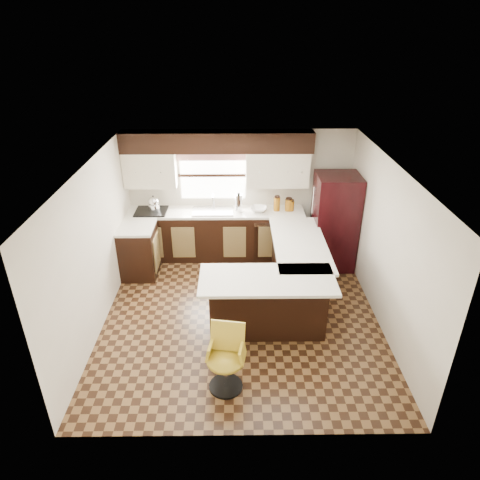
{
  "coord_description": "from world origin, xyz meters",
  "views": [
    {
      "loc": [
        -0.08,
        -5.43,
        4.13
      ],
      "look_at": [
        -0.01,
        0.45,
        1.09
      ],
      "focal_mm": 32.0,
      "sensor_mm": 36.0,
      "label": 1
    }
  ],
  "objects_px": {
    "peninsula_long": "(295,269)",
    "refrigerator": "(334,222)",
    "peninsula_return": "(267,304)",
    "bar_chair": "(225,361)"
  },
  "relations": [
    {
      "from": "bar_chair",
      "to": "refrigerator",
      "type": "bearing_deg",
      "value": 67.18
    },
    {
      "from": "peninsula_long",
      "to": "refrigerator",
      "type": "xyz_separation_m",
      "value": [
        0.8,
        0.92,
        0.43
      ]
    },
    {
      "from": "peninsula_return",
      "to": "refrigerator",
      "type": "height_order",
      "value": "refrigerator"
    },
    {
      "from": "peninsula_long",
      "to": "peninsula_return",
      "type": "bearing_deg",
      "value": -118.3
    },
    {
      "from": "peninsula_long",
      "to": "bar_chair",
      "type": "distance_m",
      "value": 2.39
    },
    {
      "from": "refrigerator",
      "to": "peninsula_return",
      "type": "bearing_deg",
      "value": -125.03
    },
    {
      "from": "peninsula_long",
      "to": "refrigerator",
      "type": "bearing_deg",
      "value": 48.87
    },
    {
      "from": "peninsula_return",
      "to": "peninsula_long",
      "type": "bearing_deg",
      "value": 61.7
    },
    {
      "from": "refrigerator",
      "to": "bar_chair",
      "type": "height_order",
      "value": "refrigerator"
    },
    {
      "from": "peninsula_long",
      "to": "refrigerator",
      "type": "height_order",
      "value": "refrigerator"
    }
  ]
}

